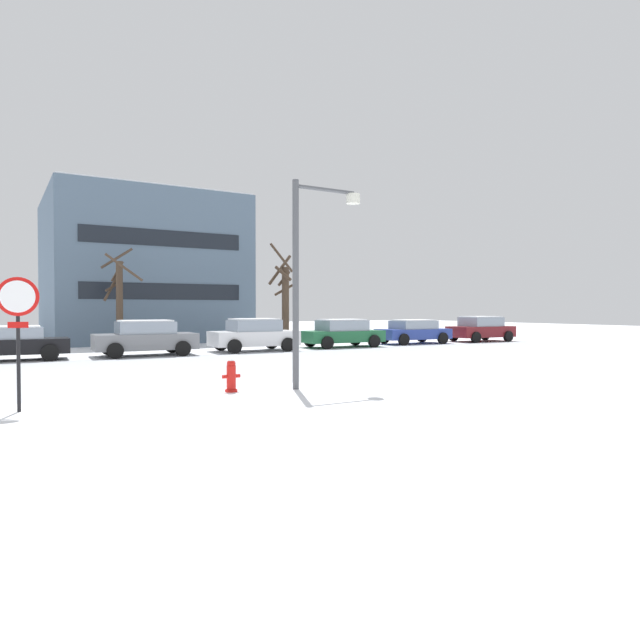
{
  "coord_description": "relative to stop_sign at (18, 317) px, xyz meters",
  "views": [
    {
      "loc": [
        -2.98,
        -14.18,
        2.01
      ],
      "look_at": [
        8.87,
        5.89,
        1.51
      ],
      "focal_mm": 31.04,
      "sensor_mm": 36.0,
      "label": 1
    }
  ],
  "objects": [
    {
      "name": "parked_car_white",
      "position": [
        10.07,
        11.62,
        -1.06
      ],
      "size": [
        4.06,
        2.28,
        1.53
      ],
      "color": "white",
      "rests_on": "ground"
    },
    {
      "name": "stop_sign",
      "position": [
        0.0,
        0.0,
        0.0
      ],
      "size": [
        0.75,
        0.19,
        2.61
      ],
      "color": "black",
      "rests_on": "ground"
    },
    {
      "name": "parked_car_gray",
      "position": [
        5.1,
        11.62,
        -1.07
      ],
      "size": [
        4.21,
        2.28,
        1.51
      ],
      "color": "slate",
      "rests_on": "ground"
    },
    {
      "name": "parked_car_maroon",
      "position": [
        24.99,
        11.64,
        -1.07
      ],
      "size": [
        4.08,
        2.25,
        1.52
      ],
      "color": "maroon",
      "rests_on": "ground"
    },
    {
      "name": "tree_far_left",
      "position": [
        4.91,
        16.24,
        0.66
      ],
      "size": [
        1.8,
        1.81,
        5.08
      ],
      "color": "#423326",
      "rests_on": "ground"
    },
    {
      "name": "ground_plane",
      "position": [
        2.58,
        1.98,
        -1.83
      ],
      "size": [
        120.0,
        120.0,
        0.0
      ],
      "primitive_type": "plane",
      "color": "white"
    },
    {
      "name": "street_lamp",
      "position": [
        6.42,
        -0.12,
        1.39
      ],
      "size": [
        1.97,
        0.36,
        5.17
      ],
      "color": "#4C4F54",
      "rests_on": "ground"
    },
    {
      "name": "building_far_left",
      "position": [
        7.71,
        24.25,
        2.61
      ],
      "size": [
        10.98,
        11.66,
        8.9
      ],
      "color": "slate",
      "rests_on": "ground"
    },
    {
      "name": "parked_car_blue",
      "position": [
        20.02,
        12.0,
        -1.13
      ],
      "size": [
        4.25,
        2.21,
        1.36
      ],
      "color": "#283D93",
      "rests_on": "ground"
    },
    {
      "name": "fire_hydrant",
      "position": [
        4.49,
        0.26,
        -1.43
      ],
      "size": [
        0.44,
        0.3,
        0.81
      ],
      "color": "red",
      "rests_on": "ground"
    },
    {
      "name": "tree_far_right",
      "position": [
        13.4,
        14.99,
        0.69
      ],
      "size": [
        1.66,
        1.72,
        5.55
      ],
      "color": "#423326",
      "rests_on": "ground"
    },
    {
      "name": "parked_car_green",
      "position": [
        15.05,
        11.73,
        -1.1
      ],
      "size": [
        4.3,
        2.21,
        1.45
      ],
      "color": "#1E6038",
      "rests_on": "ground"
    },
    {
      "name": "parked_car_black",
      "position": [
        0.12,
        11.95,
        -1.15
      ],
      "size": [
        4.14,
        2.12,
        1.33
      ],
      "color": "black",
      "rests_on": "ground"
    },
    {
      "name": "road_surface",
      "position": [
        2.58,
        5.92,
        -1.83
      ],
      "size": [
        80.0,
        9.88,
        0.0
      ],
      "color": "#B7BCC4",
      "rests_on": "ground"
    }
  ]
}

